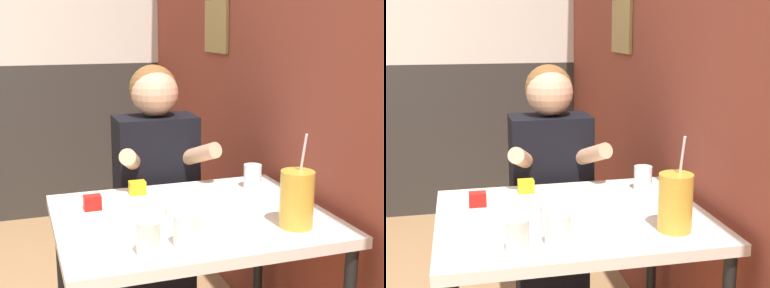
% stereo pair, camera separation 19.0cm
% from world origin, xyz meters
% --- Properties ---
extents(brick_wall_right, '(0.08, 4.67, 2.70)m').
position_xyz_m(brick_wall_right, '(1.49, 1.34, 1.35)').
color(brick_wall_right, brown).
rests_on(brick_wall_right, ground_plane).
extents(main_table, '(0.90, 0.73, 0.75)m').
position_xyz_m(main_table, '(0.97, 0.44, 0.67)').
color(main_table, beige).
rests_on(main_table, ground_plane).
extents(person_seated, '(0.42, 0.40, 1.21)m').
position_xyz_m(person_seated, '(0.99, 0.96, 0.63)').
color(person_seated, black).
rests_on(person_seated, ground_plane).
extents(cocktail_pitcher, '(0.11, 0.11, 0.30)m').
position_xyz_m(cocktail_pitcher, '(1.25, 0.22, 0.84)').
color(cocktail_pitcher, gold).
rests_on(cocktail_pitcher, main_table).
extents(glass_near_pitcher, '(0.07, 0.07, 0.09)m').
position_xyz_m(glass_near_pitcher, '(0.81, 0.31, 0.79)').
color(glass_near_pitcher, silver).
rests_on(glass_near_pitcher, main_table).
extents(glass_center, '(0.08, 0.08, 0.09)m').
position_xyz_m(glass_center, '(0.88, 0.19, 0.80)').
color(glass_center, silver).
rests_on(glass_center, main_table).
extents(glass_far_side, '(0.07, 0.07, 0.10)m').
position_xyz_m(glass_far_side, '(0.76, 0.17, 0.80)').
color(glass_far_side, silver).
rests_on(glass_far_side, main_table).
extents(glass_by_brick, '(0.07, 0.07, 0.09)m').
position_xyz_m(glass_by_brick, '(1.30, 0.65, 0.80)').
color(glass_by_brick, silver).
rests_on(glass_by_brick, main_table).
extents(condiment_ketchup, '(0.06, 0.04, 0.05)m').
position_xyz_m(condiment_ketchup, '(0.67, 0.59, 0.78)').
color(condiment_ketchup, '#B7140F').
rests_on(condiment_ketchup, main_table).
extents(condiment_mustard, '(0.06, 0.04, 0.05)m').
position_xyz_m(condiment_mustard, '(0.85, 0.71, 0.78)').
color(condiment_mustard, yellow).
rests_on(condiment_mustard, main_table).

